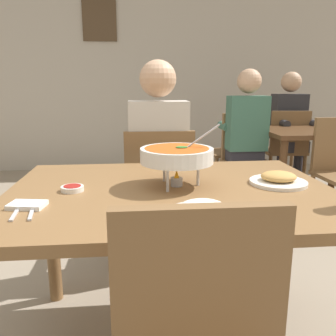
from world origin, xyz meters
TOP-DOWN VIEW (x-y plane):
  - cafe_rear_partition at (0.00, 3.65)m, footprint 10.00×0.10m
  - picture_frame_hung at (-0.57, 3.59)m, footprint 0.44×0.03m
  - dining_table_main at (0.00, 0.00)m, footprint 1.32×0.98m
  - chair_diner_main at (-0.00, 0.78)m, footprint 0.44×0.44m
  - diner_main at (0.00, 0.81)m, footprint 0.40×0.45m
  - curry_bowl at (0.02, 0.03)m, footprint 0.33×0.30m
  - rice_plate at (0.06, -0.33)m, footprint 0.24×0.24m
  - appetizer_plate at (0.46, 0.02)m, footprint 0.24×0.24m
  - sauce_dish at (-0.40, -0.00)m, footprint 0.09×0.09m
  - napkin_folded at (-0.52, -0.18)m, footprint 0.13×0.10m
  - fork_utensil at (-0.54, -0.23)m, footprint 0.03×0.17m
  - spoon_utensil at (-0.49, -0.23)m, footprint 0.04×0.17m
  - dining_table_far at (1.57, 1.83)m, footprint 1.00×0.80m
  - chair_bg_left at (0.93, 1.88)m, footprint 0.48×0.48m
  - chair_bg_middle at (1.52, 2.33)m, footprint 0.47×0.47m
  - chair_bg_right at (0.97, 2.41)m, footprint 0.50×0.50m
  - patron_bg_left at (0.90, 1.84)m, footprint 0.40×0.45m
  - patron_bg_middle at (1.58, 2.40)m, footprint 0.40×0.45m

SIDE VIEW (x-z plane):
  - chair_diner_main at x=0.00m, z-range 0.06..0.96m
  - chair_bg_left at x=0.93m, z-range 0.06..0.96m
  - chair_bg_middle at x=1.52m, z-range 0.06..0.96m
  - chair_bg_right at x=0.97m, z-range 0.06..0.96m
  - dining_table_far at x=1.57m, z-range 0.24..0.99m
  - dining_table_main at x=0.00m, z-range 0.28..1.03m
  - diner_main at x=0.00m, z-range 0.09..1.40m
  - patron_bg_left at x=0.90m, z-range 0.09..1.40m
  - patron_bg_middle at x=1.58m, z-range 0.09..1.40m
  - fork_utensil at x=-0.54m, z-range 0.75..0.76m
  - spoon_utensil at x=-0.49m, z-range 0.75..0.76m
  - napkin_folded at x=-0.52m, z-range 0.75..0.77m
  - sauce_dish at x=-0.40m, z-range 0.75..0.77m
  - rice_plate at x=0.06m, z-range 0.74..0.80m
  - appetizer_plate at x=0.46m, z-range 0.74..0.80m
  - curry_bowl at x=0.02m, z-range 0.75..1.01m
  - cafe_rear_partition at x=0.00m, z-range 0.00..3.00m
  - picture_frame_hung at x=-0.57m, z-range 1.73..2.29m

